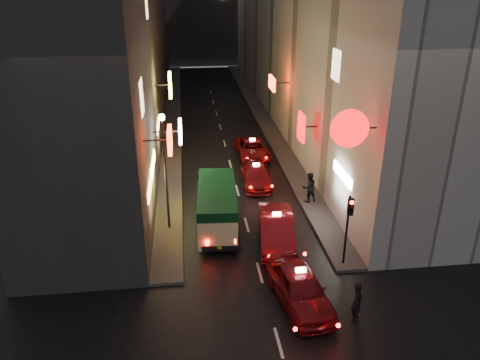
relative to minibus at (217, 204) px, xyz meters
name	(u,v)px	position (x,y,z in m)	size (l,w,h in m)	color
building_left	(123,19)	(-6.38, 21.21, 7.48)	(7.69, 52.00, 18.00)	#343130
building_right	(305,18)	(9.62, 21.21, 7.48)	(8.01, 52.00, 18.00)	beige
sidewalk_left	(173,118)	(-2.63, 21.21, -1.44)	(1.50, 52.00, 0.15)	#484543
sidewalk_right	(261,115)	(5.87, 21.21, -1.44)	(1.50, 52.00, 0.15)	#484543
minibus	(217,204)	(0.00, 0.00, 0.00)	(2.31, 5.71, 2.40)	#EFE895
taxi_near	(300,285)	(2.92, -6.60, -0.62)	(3.06, 5.92, 1.97)	maroon
taxi_second	(276,227)	(2.86, -1.80, -0.60)	(3.05, 6.01, 2.00)	maroon
taxi_third	(256,173)	(2.95, 5.57, -0.77)	(2.13, 4.77, 1.66)	maroon
taxi_far	(252,148)	(3.40, 10.37, -0.75)	(2.14, 4.88, 1.70)	maroon
pedestrian_crossing	(358,299)	(4.92, -7.86, -0.53)	(0.65, 0.42, 1.97)	black
pedestrian_sidewalk	(309,185)	(5.63, 2.37, -0.33)	(0.78, 0.49, 2.08)	black
traffic_light	(349,217)	(5.62, -4.31, 1.17)	(0.26, 0.43, 3.50)	black
lamp_post	(165,166)	(-2.58, 0.21, 2.20)	(0.28, 0.28, 6.22)	black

